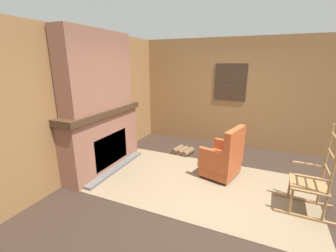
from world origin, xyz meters
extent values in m
plane|color=#2D2119|center=(0.00, 0.00, 0.00)|extent=(14.00, 14.00, 0.00)
cube|color=olive|center=(-2.44, 0.00, 1.34)|extent=(0.06, 5.43, 2.68)
cube|color=olive|center=(0.00, 2.44, 1.34)|extent=(5.43, 0.06, 2.68)
cube|color=#382619|center=(-0.15, 2.40, 1.62)|extent=(0.77, 0.02, 0.90)
cube|color=silver|center=(-0.15, 2.41, 1.62)|extent=(0.73, 0.01, 0.86)
cube|color=#382619|center=(-0.15, 2.40, 1.62)|extent=(0.02, 0.02, 0.86)
cube|color=#382619|center=(-0.15, 2.40, 1.62)|extent=(0.73, 0.02, 0.02)
cube|color=brown|center=(-2.21, 0.00, 0.56)|extent=(0.41, 1.88, 1.12)
cube|color=black|center=(-2.05, 0.00, 0.43)|extent=(0.08, 0.98, 0.63)
cube|color=#565451|center=(-1.93, 0.00, 0.03)|extent=(0.16, 1.69, 0.06)
cube|color=#3D2819|center=(-2.21, 0.00, 1.17)|extent=(0.51, 1.98, 0.11)
cube|color=brown|center=(-2.21, 0.00, 1.95)|extent=(0.36, 1.66, 1.43)
cube|color=#7A664C|center=(-0.23, 0.11, 0.01)|extent=(3.73, 2.07, 0.01)
cube|color=#A84723|center=(0.05, 0.58, 0.18)|extent=(0.72, 0.79, 0.24)
cube|color=#A84723|center=(0.05, 0.58, 0.33)|extent=(0.75, 0.83, 0.18)
cube|color=#A84723|center=(0.28, 0.52, 0.70)|extent=(0.29, 0.71, 0.57)
cube|color=#A84723|center=(-0.05, 0.29, 0.52)|extent=(0.54, 0.22, 0.20)
cube|color=#A84723|center=(0.10, 0.88, 0.52)|extent=(0.54, 0.22, 0.20)
cylinder|color=#332319|center=(-0.25, 0.37, 0.03)|extent=(0.06, 0.06, 0.06)
cylinder|color=#332319|center=(-0.11, 0.91, 0.03)|extent=(0.06, 0.06, 0.06)
cylinder|color=#332319|center=(0.21, 0.25, 0.03)|extent=(0.06, 0.06, 0.06)
cylinder|color=#332319|center=(0.35, 0.79, 0.03)|extent=(0.06, 0.06, 0.06)
cube|color=olive|center=(1.38, -0.18, 0.02)|extent=(0.80, 0.06, 0.04)
cube|color=olive|center=(1.39, 0.26, 0.02)|extent=(0.80, 0.06, 0.04)
cylinder|color=olive|center=(1.18, -0.17, 0.23)|extent=(0.04, 0.04, 0.38)
cylinder|color=olive|center=(1.19, 0.27, 0.23)|extent=(0.04, 0.04, 0.38)
cylinder|color=olive|center=(1.58, -0.19, 0.23)|extent=(0.04, 0.04, 0.38)
cylinder|color=olive|center=(1.59, 0.26, 0.23)|extent=(0.04, 0.04, 0.38)
cube|color=olive|center=(1.39, 0.04, 0.43)|extent=(0.48, 0.54, 0.02)
cylinder|color=olive|center=(1.58, -0.19, 0.86)|extent=(0.04, 0.04, 0.87)
cylinder|color=olive|center=(1.59, 0.26, 0.86)|extent=(0.04, 0.04, 0.87)
cylinder|color=olive|center=(1.58, 0.04, 0.68)|extent=(0.04, 0.43, 0.03)
cylinder|color=olive|center=(1.58, 0.04, 0.93)|extent=(0.04, 0.43, 0.03)
cylinder|color=olive|center=(1.58, 0.04, 1.17)|extent=(0.04, 0.43, 0.03)
cube|color=olive|center=(1.38, -0.18, 0.64)|extent=(0.42, 0.05, 0.02)
cube|color=olive|center=(1.39, 0.26, 0.64)|extent=(0.42, 0.05, 0.02)
cylinder|color=brown|center=(-1.12, 1.35, 0.07)|extent=(0.21, 0.40, 0.14)
cylinder|color=brown|center=(-0.98, 1.32, 0.07)|extent=(0.21, 0.40, 0.14)
cylinder|color=brown|center=(-0.84, 1.29, 0.07)|extent=(0.21, 0.40, 0.14)
ellipsoid|color=#B24C42|center=(-2.25, -0.53, 1.27)|extent=(0.09, 0.09, 0.09)
cylinder|color=white|center=(-2.25, -0.53, 1.39)|extent=(0.05, 0.05, 0.16)
cube|color=black|center=(-2.25, 0.71, 1.29)|extent=(0.16, 0.22, 0.11)
cube|color=silver|center=(-2.17, 0.71, 1.29)|extent=(0.01, 0.04, 0.02)
cylinder|color=gold|center=(-2.27, 0.11, 1.36)|extent=(0.07, 0.27, 0.26)
camera|label=1|loc=(0.69, -3.38, 2.12)|focal=24.00mm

